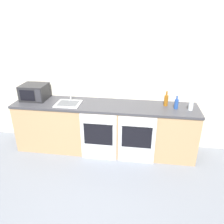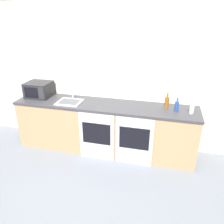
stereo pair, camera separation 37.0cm
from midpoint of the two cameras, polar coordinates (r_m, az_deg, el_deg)
The scene contains 10 objects.
ground_plane at distance 3.12m, azimuth -7.01°, elevation -25.30°, with size 16.00×16.00×0.00m, color slate.
wall_back at distance 4.06m, azimuth 1.95°, elevation 8.81°, with size 10.00×0.06×2.60m.
counter_back at distance 4.05m, azimuth 0.70°, elevation -4.02°, with size 3.26×0.67×0.92m.
oven_left at distance 3.78m, azimuth -1.20°, elevation -6.53°, with size 0.62×0.06×0.87m.
oven_right at distance 3.68m, azimuth 8.70°, elevation -7.71°, with size 0.62×0.06×0.87m.
microwave at distance 4.35m, azimuth -16.25°, elevation 5.62°, with size 0.46×0.40×0.28m.
bottle_amber at distance 3.82m, azimuth 16.86°, elevation 2.42°, with size 0.07×0.07×0.26m.
bottle_clear at distance 3.74m, azimuth 22.84°, elevation 0.91°, with size 0.07×0.07×0.23m.
bottle_blue at distance 3.74m, azimuth 19.31°, elevation 1.39°, with size 0.07×0.07×0.23m.
sink at distance 3.97m, azimuth -8.43°, elevation 2.67°, with size 0.43×0.38×0.26m.
Camera 2 is at (1.01, -1.84, 2.35)m, focal length 35.00 mm.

